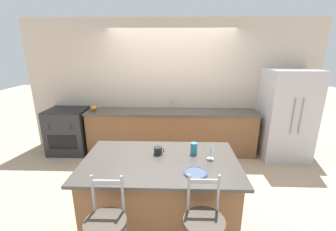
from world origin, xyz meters
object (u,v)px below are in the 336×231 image
dinner_plate (196,173)px  wine_glass (211,147)px  oven_range (69,131)px  pumpkin_decoration (94,108)px  tumbler_cup (194,148)px  refrigerator (286,115)px  coffee_mug (158,151)px

dinner_plate → wine_glass: bearing=58.6°
dinner_plate → wine_glass: wine_glass is taller
wine_glass → dinner_plate: bearing=-121.4°
oven_range → pumpkin_decoration: 0.74m
oven_range → tumbler_cup: tumbler_cup is taller
refrigerator → coffee_mug: size_ratio=14.10×
oven_range → wine_glass: wine_glass is taller
oven_range → refrigerator: bearing=-0.8°
coffee_mug → refrigerator: bearing=38.3°
refrigerator → oven_range: bearing=179.2°
oven_range → dinner_plate: size_ratio=3.91×
dinner_plate → coffee_mug: coffee_mug is taller
refrigerator → tumbler_cup: refrigerator is taller
refrigerator → coffee_mug: refrigerator is taller
wine_glass → pumpkin_decoration: size_ratio=1.61×
dinner_plate → wine_glass: size_ratio=1.13×
tumbler_cup → pumpkin_decoration: bearing=134.3°
tumbler_cup → wine_glass: bearing=-35.3°
dinner_plate → tumbler_cup: size_ratio=1.76×
refrigerator → tumbler_cup: bearing=-136.5°
oven_range → wine_glass: 3.37m
dinner_plate → refrigerator: bearing=49.4°
wine_glass → coffee_mug: 0.62m
coffee_mug → tumbler_cup: (0.42, 0.02, 0.02)m
refrigerator → pumpkin_decoration: 3.83m
refrigerator → wine_glass: bearing=-131.9°
refrigerator → oven_range: (-4.38, 0.06, -0.41)m
coffee_mug → tumbler_cup: tumbler_cup is taller
dinner_plate → tumbler_cup: tumbler_cup is taller
dinner_plate → wine_glass: 0.40m
refrigerator → wine_glass: 2.65m
refrigerator → dinner_plate: refrigerator is taller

